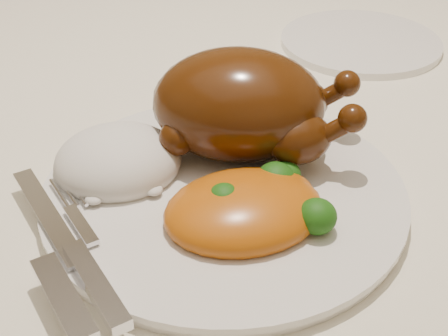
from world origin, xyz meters
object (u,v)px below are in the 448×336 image
object	(u,v)px
dining_table	(38,198)
roast_chicken	(244,105)
dinner_plate	(224,194)
side_plate	(360,42)

from	to	relation	value
dining_table	roast_chicken	bearing A→B (deg)	-38.84
dinner_plate	dining_table	bearing A→B (deg)	127.04
side_plate	dining_table	bearing A→B (deg)	-174.01
dining_table	roast_chicken	world-z (taller)	roast_chicken
dining_table	roast_chicken	distance (m)	0.28
dining_table	dinner_plate	distance (m)	0.27
dinner_plate	side_plate	bearing A→B (deg)	42.37
dining_table	side_plate	xyz separation A→B (m)	(0.41, 0.04, 0.11)
dining_table	roast_chicken	size ratio (longest dim) A/B	8.07
side_plate	roast_chicken	size ratio (longest dim) A/B	0.98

